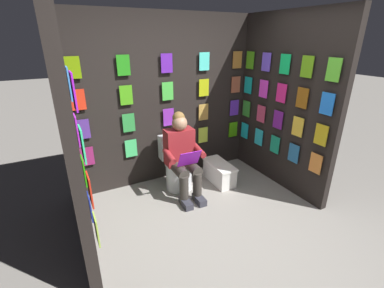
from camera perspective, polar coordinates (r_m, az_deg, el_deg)
name	(u,v)px	position (r m, az deg, el deg)	size (l,w,h in m)	color
ground_plane	(235,246)	(3.16, 9.17, -20.64)	(30.00, 30.00, 0.00)	gray
display_wall_back	(166,101)	(4.05, -5.61, 9.07)	(2.88, 0.14, 2.46)	black
display_wall_left	(284,104)	(4.08, 19.09, 8.08)	(0.14, 1.80, 2.46)	black
display_wall_right	(66,137)	(2.85, -25.30, 1.44)	(0.14, 1.80, 2.46)	black
toilet	(177,166)	(4.00, -3.28, -4.78)	(0.41, 0.56, 0.77)	white
person_reading	(183,155)	(3.70, -2.01, -2.42)	(0.54, 0.69, 1.19)	maroon
comic_longbox_near	(219,172)	(4.20, 5.85, -6.05)	(0.30, 0.62, 0.32)	white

